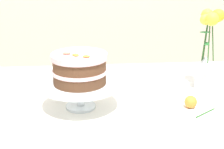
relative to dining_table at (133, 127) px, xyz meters
The scene contains 6 objects.
dining_table is the anchor object (origin of this frame).
linen_napkin 0.22m from the dining_table, behind, with size 0.32×0.32×0.00m, color white.
cake_stand 0.26m from the dining_table, behind, with size 0.29×0.29×0.10m.
layer_cake 0.32m from the dining_table, behind, with size 0.20×0.20×0.12m.
flower_vase 0.44m from the dining_table, 24.37° to the left, with size 0.11×0.11×0.34m.
fallen_rose 0.24m from the dining_table, 11.27° to the right, with size 0.11×0.11×0.05m.
Camera 1 is at (-0.18, -1.16, 1.26)m, focal length 52.74 mm.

